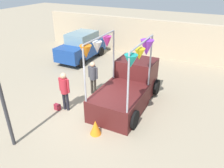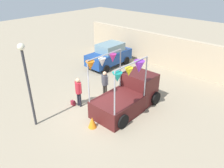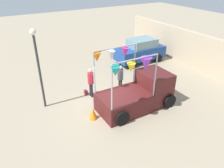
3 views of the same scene
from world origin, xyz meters
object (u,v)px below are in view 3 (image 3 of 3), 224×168
Objects in this scene: vendor_truck at (140,92)px; folded_kite_bundle_tangerine at (93,114)px; handbag at (86,92)px; person_vendor at (120,76)px; parked_car at (140,50)px; person_customer at (91,80)px; street_lamp at (37,59)px.

vendor_truck is 2.79m from folded_kite_bundle_tangerine.
vendor_truck reaches higher than handbag.
person_vendor is 3.22m from folded_kite_bundle_tangerine.
handbag is at bearing -109.23° from person_vendor.
handbag is at bearing -66.35° from parked_car.
parked_car reaches higher than person_customer.
person_customer is at bearing 156.91° from folded_kite_bundle_tangerine.
folded_kite_bundle_tangerine is at bearing -57.87° from person_vendor.
person_vendor is at bearing 70.77° from handbag.
parked_car is 8.30m from folded_kite_bundle_tangerine.
handbag is at bearing -150.26° from person_customer.
parked_car reaches higher than handbag.
handbag is at bearing 90.71° from street_lamp.
folded_kite_bundle_tangerine is at bearing -15.57° from handbag.
vendor_truck is 2.28× the size of person_customer.
parked_car is 6.67× the size of folded_kite_bundle_tangerine.
street_lamp is 3.85m from folded_kite_bundle_tangerine.
folded_kite_bundle_tangerine reaches higher than handbag.
folded_kite_bundle_tangerine is at bearing 37.69° from street_lamp.
handbag is 2.46m from folded_kite_bundle_tangerine.
person_vendor is (3.31, -3.96, 0.10)m from parked_car.
street_lamp reaches higher than person_customer.
folded_kite_bundle_tangerine is (2.33, 1.80, -2.48)m from street_lamp.
folded_kite_bundle_tangerine is (4.97, -6.62, -0.64)m from parked_car.
vendor_truck is 0.95× the size of street_lamp.
vendor_truck reaches higher than parked_car.
person_customer reaches higher than folded_kite_bundle_tangerine.
parked_car is 6.48m from person_customer.
person_customer is 6.41× the size of handbag.
person_customer is 0.42× the size of street_lamp.
parked_car is 9.01m from street_lamp.
vendor_truck is 14.64× the size of handbag.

